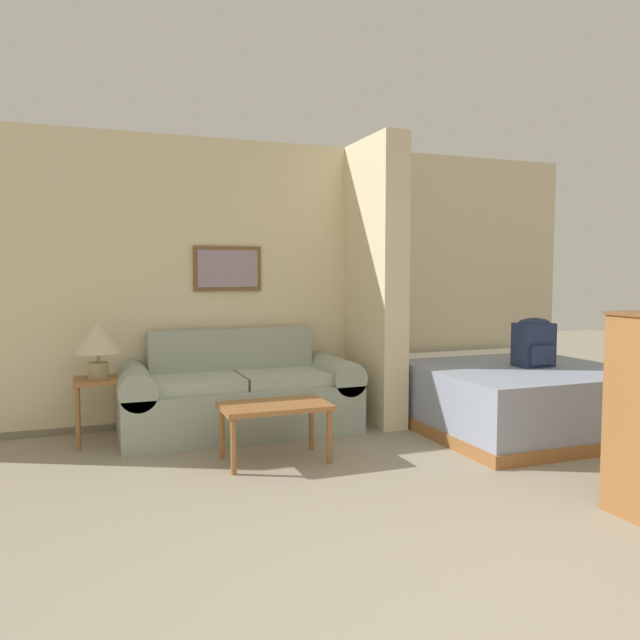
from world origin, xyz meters
The scene contains 8 objects.
wall_back centered at (0.00, 3.96, 1.29)m, with size 6.98×0.16×2.60m.
wall_partition_pillar centered at (1.05, 3.45, 1.30)m, with size 0.24×0.90×2.60m.
couch centered at (-0.23, 3.48, 0.32)m, with size 2.04×0.84×0.88m.
coffee_table centered at (-0.18, 2.54, 0.38)m, with size 0.79×0.47×0.43m.
side_table centered at (-1.38, 3.51, 0.43)m, with size 0.39×0.39×0.54m.
table_lamp centered at (-1.38, 3.51, 0.84)m, with size 0.37×0.37×0.46m.
bed centered at (2.08, 2.84, 0.29)m, with size 1.76×2.06×0.57m.
backpack centered at (2.19, 2.62, 0.79)m, with size 0.32×0.24×0.43m.
Camera 1 is at (-1.45, -1.78, 1.39)m, focal length 35.00 mm.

